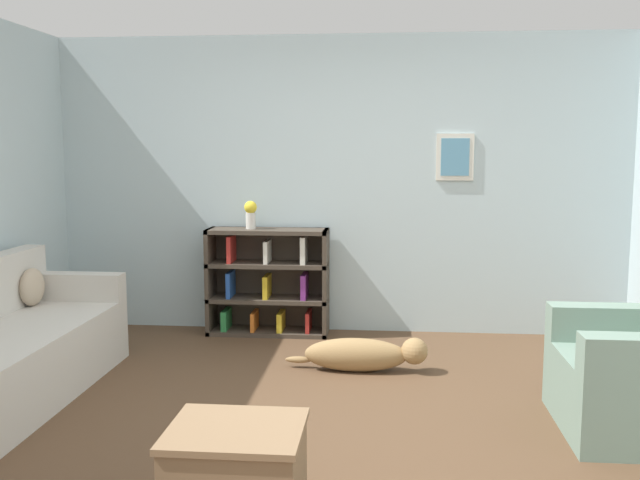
% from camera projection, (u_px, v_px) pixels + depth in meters
% --- Properties ---
extents(ground_plane, '(14.00, 14.00, 0.00)m').
position_uv_depth(ground_plane, '(314.00, 423.00, 4.25)').
color(ground_plane, brown).
extents(wall_back, '(5.60, 0.13, 2.60)m').
position_uv_depth(wall_back, '(340.00, 185.00, 6.30)').
color(wall_back, silver).
rests_on(wall_back, ground_plane).
extents(couch, '(0.80, 2.09, 0.88)m').
position_uv_depth(couch, '(1.00, 353.00, 4.59)').
color(couch, beige).
rests_on(couch, ground_plane).
extents(bookshelf, '(1.06, 0.33, 0.93)m').
position_uv_depth(bookshelf, '(268.00, 282.00, 6.26)').
color(bookshelf, '#42382D').
rests_on(bookshelf, ground_plane).
extents(coffee_table, '(0.59, 0.53, 0.42)m').
position_uv_depth(coffee_table, '(236.00, 470.00, 3.13)').
color(coffee_table, '#846647').
rests_on(coffee_table, ground_plane).
extents(dog, '(1.05, 0.22, 0.26)m').
position_uv_depth(dog, '(364.00, 354.00, 5.21)').
color(dog, '#9E7A4C').
rests_on(dog, ground_plane).
extents(vase, '(0.11, 0.11, 0.24)m').
position_uv_depth(vase, '(251.00, 213.00, 6.17)').
color(vase, silver).
rests_on(vase, bookshelf).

